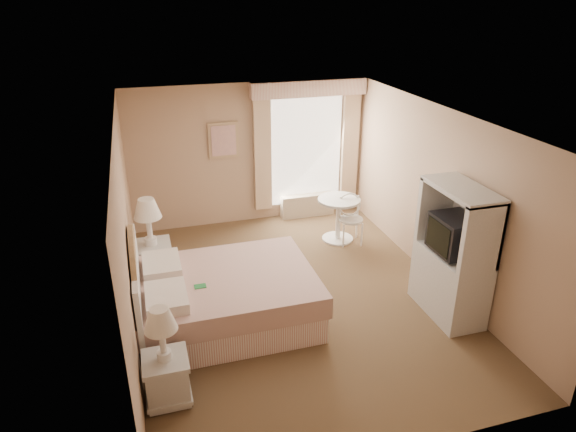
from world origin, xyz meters
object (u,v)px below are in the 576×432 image
object	(u,v)px
nightstand_near	(166,368)
armoire	(452,263)
nightstand_far	(152,253)
round_table	(339,213)
cafe_chair	(350,215)
bed	(217,297)

from	to	relation	value
nightstand_near	armoire	world-z (taller)	armoire
nightstand_far	round_table	size ratio (longest dim) A/B	1.73
cafe_chair	nightstand_near	bearing A→B (deg)	-130.13
nightstand_near	nightstand_far	xyz separation A→B (m)	(0.00, 2.44, 0.07)
round_table	armoire	distance (m)	2.48
cafe_chair	armoire	size ratio (longest dim) A/B	0.47
cafe_chair	bed	bearing A→B (deg)	-138.20
round_table	armoire	xyz separation A→B (m)	(0.59, -2.40, 0.23)
nightstand_far	round_table	bearing A→B (deg)	10.16
nightstand_far	nightstand_near	bearing A→B (deg)	-90.00
bed	cafe_chair	world-z (taller)	bed
nightstand_near	round_table	distance (m)	4.28
nightstand_near	nightstand_far	size ratio (longest dim) A/B	0.86
round_table	nightstand_near	bearing A→B (deg)	-135.74
nightstand_far	round_table	distance (m)	3.11
round_table	armoire	size ratio (longest dim) A/B	0.42
round_table	cafe_chair	xyz separation A→B (m)	(0.17, -0.11, -0.01)
cafe_chair	armoire	distance (m)	2.35
armoire	nightstand_far	bearing A→B (deg)	153.13
round_table	armoire	bearing A→B (deg)	-76.24
nightstand_near	cafe_chair	world-z (taller)	nightstand_near
cafe_chair	nightstand_far	bearing A→B (deg)	-164.03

